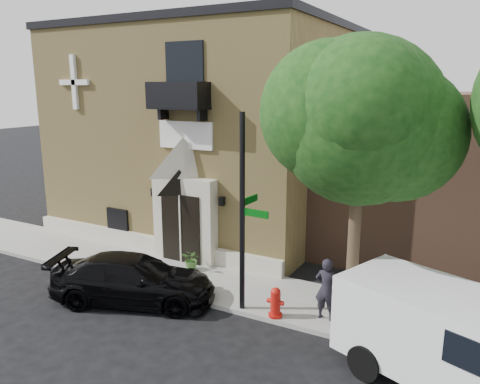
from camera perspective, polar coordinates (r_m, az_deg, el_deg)
The scene contains 11 objects.
ground at distance 15.78m, azimuth -9.38°, elevation -12.34°, with size 120.00×120.00×0.00m, color black.
sidewalk at distance 16.34m, azimuth -3.28°, elevation -10.98°, with size 42.00×3.00×0.15m, color gray.
church at distance 22.62m, azimuth -3.43°, elevation 7.67°, with size 12.20×11.01×9.30m.
street_tree_left at distance 11.90m, azimuth 14.50°, elevation 8.58°, with size 4.97×4.38×7.77m.
black_sedan at distance 15.26m, azimuth -12.85°, elevation -10.35°, with size 2.08×5.11×1.48m, color black.
cargo_van at distance 11.49m, azimuth 26.90°, elevation -16.71°, with size 5.95×4.04×2.27m.
street_sign at distance 13.41m, azimuth 0.39°, elevation -2.66°, with size 0.93×0.93×5.83m.
fire_hydrant at distance 13.84m, azimuth 4.34°, elevation -13.27°, with size 0.51×0.41×0.89m.
dumpster at distance 13.15m, azimuth 20.80°, elevation -15.08°, with size 1.82×1.32×1.07m.
planter at distance 17.14m, azimuth -5.88°, elevation -8.20°, with size 0.69×0.60×0.77m, color #467531.
pedestrian_near at distance 13.70m, azimuth 10.48°, elevation -11.55°, with size 0.66×0.44×1.82m, color black.
Camera 1 is at (8.93, -11.17, 6.67)m, focal length 35.00 mm.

